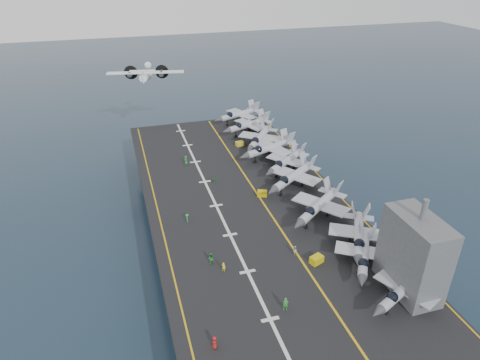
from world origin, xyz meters
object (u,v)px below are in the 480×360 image
object	(u,v)px
island_superstructure	(415,246)
transport_plane	(146,77)
tow_cart_a	(317,260)
fighter_jet_0	(403,289)

from	to	relation	value
island_superstructure	transport_plane	distance (m)	88.01
island_superstructure	tow_cart_a	distance (m)	15.05
transport_plane	island_superstructure	bearing A→B (deg)	-71.59
island_superstructure	fighter_jet_0	distance (m)	6.11
tow_cart_a	transport_plane	distance (m)	77.40
island_superstructure	tow_cart_a	world-z (taller)	island_superstructure
island_superstructure	fighter_jet_0	bearing A→B (deg)	-137.53
island_superstructure	fighter_jet_0	size ratio (longest dim) A/B	0.97
tow_cart_a	fighter_jet_0	bearing A→B (deg)	-55.22
island_superstructure	fighter_jet_0	world-z (taller)	island_superstructure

